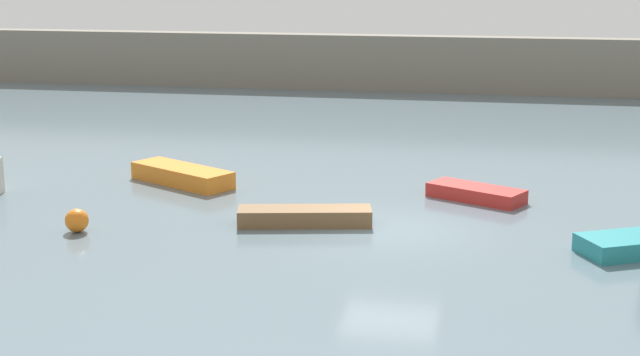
{
  "coord_description": "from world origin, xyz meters",
  "views": [
    {
      "loc": [
        2.57,
        -23.48,
        6.88
      ],
      "look_at": [
        -2.25,
        2.06,
        0.78
      ],
      "focal_mm": 53.8,
      "sensor_mm": 36.0,
      "label": 1
    }
  ],
  "objects_px": {
    "rowboat_brown": "(305,216)",
    "rowboat_red": "(476,193)",
    "mooring_buoy": "(77,220)",
    "rowboat_orange": "(182,175)"
  },
  "relations": [
    {
      "from": "rowboat_red",
      "to": "mooring_buoy",
      "type": "distance_m",
      "value": 11.11
    },
    {
      "from": "mooring_buoy",
      "to": "rowboat_red",
      "type": "bearing_deg",
      "value": 27.66
    },
    {
      "from": "rowboat_red",
      "to": "mooring_buoy",
      "type": "bearing_deg",
      "value": -124.56
    },
    {
      "from": "rowboat_brown",
      "to": "rowboat_red",
      "type": "bearing_deg",
      "value": 26.96
    },
    {
      "from": "rowboat_orange",
      "to": "rowboat_red",
      "type": "relative_size",
      "value": 1.28
    },
    {
      "from": "rowboat_orange",
      "to": "mooring_buoy",
      "type": "height_order",
      "value": "mooring_buoy"
    },
    {
      "from": "rowboat_orange",
      "to": "rowboat_brown",
      "type": "relative_size",
      "value": 1.02
    },
    {
      "from": "rowboat_brown",
      "to": "rowboat_red",
      "type": "height_order",
      "value": "rowboat_brown"
    },
    {
      "from": "rowboat_brown",
      "to": "rowboat_red",
      "type": "xyz_separation_m",
      "value": [
        4.31,
        3.44,
        -0.02
      ]
    },
    {
      "from": "rowboat_orange",
      "to": "mooring_buoy",
      "type": "relative_size",
      "value": 5.87
    }
  ]
}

